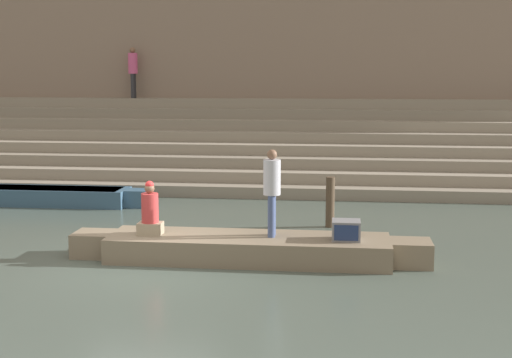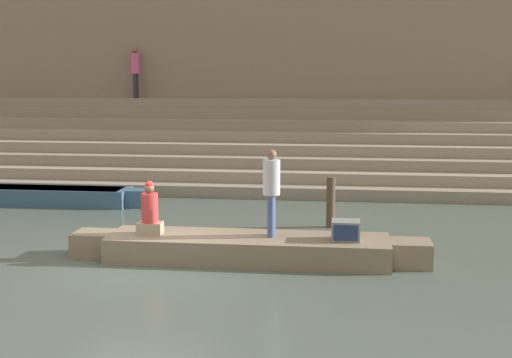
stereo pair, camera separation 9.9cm
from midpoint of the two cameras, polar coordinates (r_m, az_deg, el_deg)
The scene contains 10 objects.
ground_plane at distance 13.23m, azimuth -9.37°, elevation -6.89°, with size 120.00×120.00×0.00m, color #47544C.
ghat_steps at distance 23.17m, azimuth -2.22°, elevation 2.20°, with size 36.00×5.42×2.57m.
back_wall at distance 25.51m, azimuth -1.37°, elevation 9.25°, with size 34.20×1.28×7.61m.
rowboat_main at distance 13.38m, azimuth -0.83°, elevation -5.50°, with size 6.72×1.44×0.46m.
person_standing at distance 13.16m, azimuth 1.07°, elevation -0.60°, with size 0.32×0.32×1.63m.
person_rowing at distance 13.54m, azimuth -8.68°, elevation -2.71°, with size 0.45×0.35×1.02m.
tv_set at distance 13.10m, azimuth 7.01°, elevation -4.09°, with size 0.51×0.46×0.36m.
moored_boat_shore at distance 19.67m, azimuth -16.42°, elevation -1.29°, with size 5.47×1.01×0.45m.
mooring_post at distance 16.19m, azimuth 5.78°, elevation -1.85°, with size 0.20×0.20×1.15m, color #473828.
person_on_steps at distance 25.38m, azimuth -9.93°, elevation 8.69°, with size 0.32×0.32×1.75m.
Camera 1 is at (3.55, -12.23, 3.52)m, focal length 50.00 mm.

